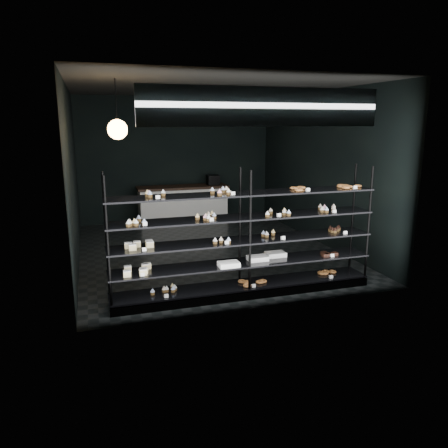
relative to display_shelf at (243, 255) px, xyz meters
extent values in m
cube|color=black|center=(0.10, 2.45, -0.62)|extent=(5.00, 6.00, 0.01)
cube|color=black|center=(0.10, 2.45, 2.57)|extent=(5.00, 6.00, 0.01)
cube|color=black|center=(0.10, 5.45, 0.97)|extent=(5.00, 0.01, 3.20)
cube|color=black|center=(0.10, -0.55, 0.97)|extent=(5.00, 0.01, 3.20)
cube|color=black|center=(-2.40, 2.45, 0.97)|extent=(0.01, 6.00, 3.20)
cube|color=black|center=(2.60, 2.45, 0.97)|extent=(0.01, 6.00, 3.20)
cube|color=black|center=(0.02, 0.00, -0.57)|extent=(4.00, 0.50, 0.12)
cylinder|color=black|center=(-1.95, -0.22, 0.36)|extent=(0.04, 0.04, 1.85)
cylinder|color=black|center=(-1.95, 0.22, 0.36)|extent=(0.04, 0.04, 1.85)
cylinder|color=black|center=(0.02, -0.22, 0.36)|extent=(0.04, 0.04, 1.85)
cylinder|color=black|center=(0.02, 0.22, 0.36)|extent=(0.04, 0.04, 1.85)
cylinder|color=black|center=(1.99, -0.22, 0.36)|extent=(0.04, 0.04, 1.85)
cylinder|color=black|center=(1.99, 0.22, 0.36)|extent=(0.04, 0.04, 1.85)
cube|color=black|center=(0.02, 0.00, -0.48)|extent=(4.00, 0.50, 0.03)
cube|color=black|center=(0.02, 0.00, -0.13)|extent=(4.00, 0.50, 0.02)
cube|color=black|center=(0.02, 0.00, 0.22)|extent=(4.00, 0.50, 0.02)
cube|color=black|center=(0.02, 0.00, 0.57)|extent=(4.00, 0.50, 0.02)
cube|color=black|center=(0.02, 0.00, 0.92)|extent=(4.00, 0.50, 0.02)
cube|color=white|center=(-1.28, -0.18, 0.96)|extent=(0.06, 0.04, 0.06)
cube|color=white|center=(-0.27, -0.18, 0.96)|extent=(0.06, 0.04, 0.06)
cube|color=white|center=(0.92, -0.18, 0.96)|extent=(0.05, 0.04, 0.06)
cube|color=white|center=(1.72, -0.18, 0.96)|extent=(0.06, 0.04, 0.06)
cube|color=white|center=(-1.50, -0.18, 0.61)|extent=(0.06, 0.04, 0.06)
cube|color=white|center=(-0.56, -0.18, 0.61)|extent=(0.05, 0.04, 0.06)
cube|color=white|center=(0.49, -0.18, 0.61)|extent=(0.06, 0.04, 0.06)
cube|color=white|center=(1.37, -0.18, 0.61)|extent=(0.06, 0.04, 0.06)
cube|color=white|center=(-1.52, -0.18, 0.26)|extent=(0.06, 0.04, 0.06)
cube|color=white|center=(-0.33, -0.18, 0.26)|extent=(0.06, 0.04, 0.06)
cube|color=white|center=(0.53, -0.18, 0.26)|extent=(0.06, 0.04, 0.06)
cube|color=white|center=(1.60, -0.18, 0.26)|extent=(0.06, 0.04, 0.06)
cube|color=white|center=(-1.53, -0.18, -0.09)|extent=(0.06, 0.04, 0.06)
cube|color=white|center=(1.37, -0.18, -0.09)|extent=(0.06, 0.04, 0.06)
cube|color=white|center=(-1.19, -0.18, -0.44)|extent=(0.06, 0.04, 0.06)
cube|color=white|center=(0.12, -0.18, -0.44)|extent=(0.05, 0.04, 0.06)
cube|color=white|center=(1.42, -0.18, -0.44)|extent=(0.06, 0.04, 0.06)
cube|color=#0B1C38|center=(0.10, -0.47, 2.12)|extent=(3.20, 0.04, 0.45)
cube|color=white|center=(0.10, -0.49, 2.12)|extent=(3.30, 0.02, 0.50)
cylinder|color=black|center=(-1.67, 0.93, 2.26)|extent=(0.01, 0.01, 0.58)
sphere|color=#FFAF59|center=(-1.67, 0.93, 1.82)|extent=(0.30, 0.30, 0.30)
cube|color=silver|center=(0.14, 4.95, -0.17)|extent=(2.21, 0.60, 0.92)
cube|color=black|center=(0.14, 4.95, 0.32)|extent=(2.30, 0.65, 0.06)
cube|color=black|center=(0.94, 4.95, 0.48)|extent=(0.30, 0.30, 0.25)
camera|label=1|loc=(-2.12, -5.86, 1.92)|focal=35.00mm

